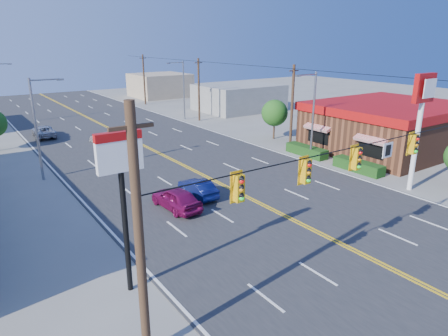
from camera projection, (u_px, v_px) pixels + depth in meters
ground at (361, 255)px, 20.73m from camera, size 160.00×160.00×0.00m
road at (177, 162)px, 36.36m from camera, size 20.00×120.00×0.06m
signal_span at (370, 166)px, 19.18m from camera, size 24.32×0.34×9.00m
kfc at (388, 126)px, 40.21m from camera, size 16.30×12.40×4.70m
kfc_pylon at (421, 109)px, 28.00m from camera, size 2.20×0.36×8.50m
pizza_hut_sign at (122, 180)px, 16.30m from camera, size 1.90×0.30×6.85m
streetlight_se at (312, 111)px, 36.17m from camera, size 2.55×0.25×8.00m
streetlight_ne at (183, 87)px, 54.93m from camera, size 2.55×0.25×8.00m
streetlight_sw at (38, 124)px, 30.68m from camera, size 2.55×0.25×8.00m
utility_pole_near at (292, 107)px, 40.16m from camera, size 0.28×0.28×8.40m
utility_pole_mid at (199, 90)px, 54.23m from camera, size 0.28×0.28×8.40m
utility_pole_far at (144, 80)px, 68.30m from camera, size 0.28×0.28×8.40m
tree_kfc_rear at (275, 113)px, 44.38m from camera, size 2.94×2.94×4.41m
bld_east_mid at (239, 97)px, 63.36m from camera, size 12.00×10.00×4.00m
bld_east_far at (160, 85)px, 78.87m from camera, size 10.00×10.00×4.40m
car_magenta at (176, 199)px, 26.09m from camera, size 1.99×4.36×1.45m
car_blue at (198, 189)px, 28.21m from camera, size 1.44×3.83×1.25m
car_white at (105, 138)px, 43.13m from camera, size 3.12×4.27×1.15m
car_silver at (44, 132)px, 45.56m from camera, size 2.52×4.91×1.33m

